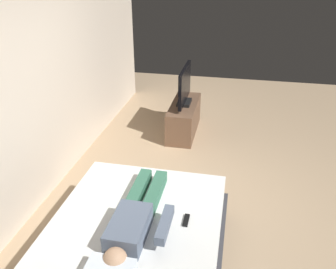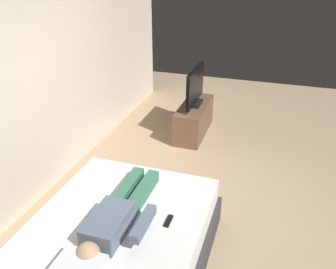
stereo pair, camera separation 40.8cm
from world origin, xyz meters
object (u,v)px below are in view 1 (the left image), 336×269
tv (185,87)px  tv_stand (184,118)px  bed (134,252)px  person (136,219)px  remote (186,220)px

tv → tv_stand: bearing=0.0°
tv_stand → bed: bearing=-179.2°
bed → person: (0.03, -0.02, 0.36)m
person → tv: bearing=1.3°
person → remote: bearing=-69.5°
tv_stand → tv: tv is taller
tv_stand → person: bearing=-178.7°
bed → tv: bearing=0.8°
bed → person: 0.36m
bed → tv_stand: (2.92, 0.04, -0.01)m
tv_stand → tv: bearing=0.0°
bed → person: size_ratio=1.55×
remote → tv_stand: size_ratio=0.14×
remote → tv: size_ratio=0.17×
person → remote: (0.15, -0.40, -0.07)m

